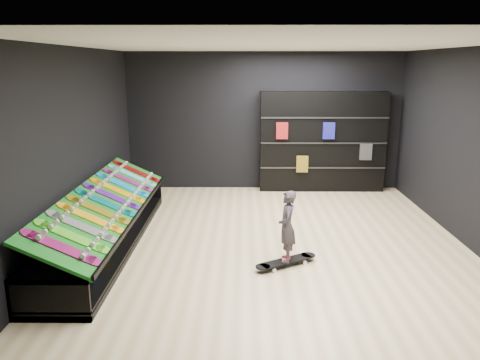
{
  "coord_description": "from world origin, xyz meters",
  "views": [
    {
      "loc": [
        -0.45,
        -6.8,
        2.75
      ],
      "look_at": [
        -0.5,
        0.2,
        1.0
      ],
      "focal_mm": 35.0,
      "sensor_mm": 36.0,
      "label": 1
    }
  ],
  "objects_px": {
    "child": "(287,240)",
    "floor_skateboard": "(286,263)",
    "display_rack": "(107,230)",
    "back_shelving": "(322,142)"
  },
  "relations": [
    {
      "from": "floor_skateboard",
      "to": "child",
      "type": "height_order",
      "value": "child"
    },
    {
      "from": "back_shelving",
      "to": "floor_skateboard",
      "type": "xyz_separation_m",
      "value": [
        -1.13,
        -4.07,
        -1.04
      ]
    },
    {
      "from": "back_shelving",
      "to": "floor_skateboard",
      "type": "bearing_deg",
      "value": -105.44
    },
    {
      "from": "display_rack",
      "to": "child",
      "type": "xyz_separation_m",
      "value": [
        2.7,
        -0.75,
        0.14
      ]
    },
    {
      "from": "child",
      "to": "display_rack",
      "type": "bearing_deg",
      "value": -102.18
    },
    {
      "from": "display_rack",
      "to": "child",
      "type": "relative_size",
      "value": 7.49
    },
    {
      "from": "back_shelving",
      "to": "child",
      "type": "bearing_deg",
      "value": -105.44
    },
    {
      "from": "child",
      "to": "back_shelving",
      "type": "bearing_deg",
      "value": 167.96
    },
    {
      "from": "floor_skateboard",
      "to": "child",
      "type": "distance_m",
      "value": 0.34
    },
    {
      "from": "child",
      "to": "floor_skateboard",
      "type": "bearing_deg",
      "value": -86.6
    }
  ]
}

